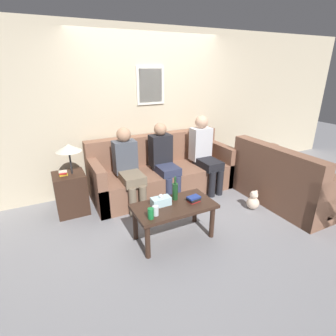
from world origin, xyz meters
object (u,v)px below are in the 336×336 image
object	(u,v)px
coffee_table	(174,210)
wine_bottle	(175,191)
couch_main	(162,173)
drinking_glass	(156,211)
person_left	(128,165)
person_right	(204,151)
couch_side	(285,183)
person_middle	(164,158)
teddy_bear	(253,201)

from	to	relation	value
coffee_table	wine_bottle	size ratio (longest dim) A/B	3.24
couch_main	drinking_glass	world-z (taller)	couch_main
drinking_glass	person_left	xyz separation A→B (m)	(0.09, 1.19, 0.11)
coffee_table	person_right	size ratio (longest dim) A/B	0.79
couch_side	person_middle	world-z (taller)	person_middle
teddy_bear	person_right	bearing A→B (deg)	103.68
couch_main	person_right	world-z (taller)	person_right
wine_bottle	person_middle	distance (m)	1.05
coffee_table	person_left	world-z (taller)	person_left
person_middle	coffee_table	bearing A→B (deg)	-109.94
drinking_glass	teddy_bear	bearing A→B (deg)	7.07
coffee_table	teddy_bear	world-z (taller)	coffee_table
coffee_table	person_right	xyz separation A→B (m)	(1.15, 1.07, 0.28)
couch_side	person_left	world-z (taller)	person_left
person_right	couch_main	bearing A→B (deg)	163.76
person_right	couch_side	bearing A→B (deg)	-51.75
wine_bottle	person_middle	world-z (taller)	person_middle
couch_main	teddy_bear	bearing A→B (deg)	-51.65
wine_bottle	person_right	distance (m)	1.44
wine_bottle	couch_side	bearing A→B (deg)	-2.16
couch_main	couch_side	size ratio (longest dim) A/B	1.51
drinking_glass	person_right	world-z (taller)	person_right
person_middle	teddy_bear	xyz separation A→B (m)	(0.98, -1.01, -0.51)
drinking_glass	teddy_bear	distance (m)	1.73
drinking_glass	person_left	distance (m)	1.20
wine_bottle	drinking_glass	world-z (taller)	wine_bottle
coffee_table	wine_bottle	world-z (taller)	wine_bottle
couch_side	person_middle	bearing A→B (deg)	55.62
couch_main	wine_bottle	distance (m)	1.25
coffee_table	person_left	xyz separation A→B (m)	(-0.20, 1.08, 0.24)
person_middle	teddy_bear	bearing A→B (deg)	-45.89
person_middle	couch_main	bearing A→B (deg)	73.60
person_middle	wine_bottle	bearing A→B (deg)	-108.19
drinking_glass	coffee_table	bearing A→B (deg)	21.16
wine_bottle	couch_main	bearing A→B (deg)	72.07
coffee_table	person_middle	distance (m)	1.21
wine_bottle	drinking_glass	distance (m)	0.44
couch_side	person_left	size ratio (longest dim) A/B	1.33
wine_bottle	person_left	distance (m)	1.00
drinking_glass	couch_side	bearing A→B (deg)	4.02
wine_bottle	teddy_bear	size ratio (longest dim) A/B	1.03
person_left	couch_side	bearing A→B (deg)	-25.71
couch_side	wine_bottle	world-z (taller)	couch_side
coffee_table	person_left	size ratio (longest dim) A/B	0.83
person_middle	person_right	bearing A→B (deg)	-2.80
wine_bottle	drinking_glass	xyz separation A→B (m)	(-0.37, -0.23, -0.06)
person_right	person_left	bearing A→B (deg)	179.61
drinking_glass	person_middle	bearing A→B (deg)	60.48
teddy_bear	couch_side	bearing A→B (deg)	-4.97
coffee_table	drinking_glass	distance (m)	0.34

